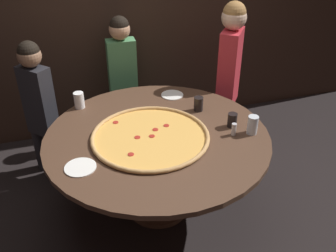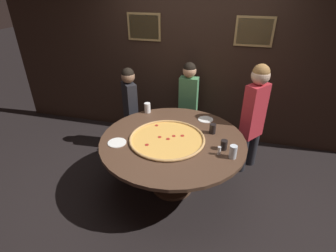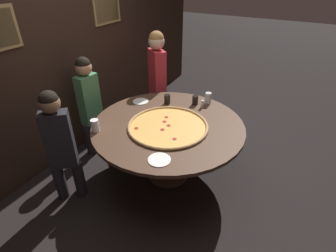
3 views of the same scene
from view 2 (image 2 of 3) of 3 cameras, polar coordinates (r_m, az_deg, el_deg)
ground_plane at (r=3.52m, az=0.94°, el=-13.09°), size 24.00×24.00×0.00m
back_wall at (r=4.17m, az=6.00°, el=14.26°), size 6.40×0.08×2.60m
dining_table at (r=3.14m, az=1.03°, el=-4.67°), size 1.71×1.71×0.74m
giant_pizza at (r=3.05m, az=-0.21°, el=-2.80°), size 0.89×0.89×0.03m
drink_cup_near_left at (r=2.81m, az=13.98°, el=-5.48°), size 0.08×0.08×0.15m
drink_cup_beside_pizza at (r=2.93m, az=12.07°, el=-4.04°), size 0.07×0.07×0.11m
drink_cup_far_left at (r=3.68m, az=-4.51°, el=3.98°), size 0.08×0.08×0.14m
drink_cup_near_right at (r=3.21m, az=9.69°, el=-0.58°), size 0.08×0.08×0.12m
white_plate_near_front at (r=3.06m, az=-11.04°, el=-3.58°), size 0.21×0.21×0.01m
white_plate_left_side at (r=3.53m, az=8.17°, el=1.43°), size 0.20×0.20×0.01m
condiment_shaker at (r=2.84m, az=11.06°, el=-5.30°), size 0.04×0.04×0.10m
diner_side_left at (r=4.07m, az=4.44°, el=5.80°), size 0.33×0.20×1.34m
diner_far_right at (r=3.58m, az=18.19°, el=2.62°), size 0.34×0.38×1.51m
diner_side_right at (r=3.97m, az=-8.24°, el=4.60°), size 0.31×0.32×1.30m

